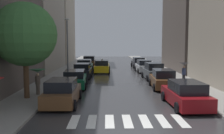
{
  "coord_description": "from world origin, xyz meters",
  "views": [
    {
      "loc": [
        -1.05,
        -9.69,
        3.99
      ],
      "look_at": [
        -0.43,
        18.45,
        1.19
      ],
      "focal_mm": 40.42,
      "sensor_mm": 36.0,
      "label": 1
    }
  ],
  "objects_px": {
    "pedestrian_near_tree": "(184,69)",
    "parked_car_left_fourth": "(85,66)",
    "taxi_midroad": "(102,67)",
    "parked_car_left_nearest": "(62,93)",
    "parked_car_right_fifth": "(138,63)",
    "parked_car_left_third": "(83,71)",
    "parked_car_right_second": "(163,80)",
    "parked_car_left_second": "(75,79)",
    "parked_car_left_fifth": "(89,62)",
    "parked_car_right_third": "(153,72)",
    "parked_car_right_fourth": "(144,66)",
    "lamp_post_left": "(67,42)",
    "parked_car_right_nearest": "(186,95)",
    "street_tree_left": "(25,34)",
    "pedestrian_far_side": "(38,75)"
  },
  "relations": [
    {
      "from": "taxi_midroad",
      "to": "parked_car_left_fifth",
      "type": "bearing_deg",
      "value": 17.67
    },
    {
      "from": "taxi_midroad",
      "to": "pedestrian_near_tree",
      "type": "xyz_separation_m",
      "value": [
        7.92,
        -9.55,
        0.73
      ]
    },
    {
      "from": "parked_car_right_nearest",
      "to": "street_tree_left",
      "type": "bearing_deg",
      "value": 77.64
    },
    {
      "from": "parked_car_right_nearest",
      "to": "pedestrian_near_tree",
      "type": "xyz_separation_m",
      "value": [
        2.45,
        8.34,
        0.74
      ]
    },
    {
      "from": "pedestrian_near_tree",
      "to": "parked_car_left_fourth",
      "type": "bearing_deg",
      "value": 54.39
    },
    {
      "from": "parked_car_right_second",
      "to": "taxi_midroad",
      "type": "bearing_deg",
      "value": 27.44
    },
    {
      "from": "parked_car_right_fourth",
      "to": "street_tree_left",
      "type": "bearing_deg",
      "value": 145.72
    },
    {
      "from": "parked_car_right_fifth",
      "to": "parked_car_right_second",
      "type": "bearing_deg",
      "value": 178.22
    },
    {
      "from": "parked_car_right_fifth",
      "to": "parked_car_right_third",
      "type": "bearing_deg",
      "value": 178.75
    },
    {
      "from": "parked_car_right_second",
      "to": "lamp_post_left",
      "type": "xyz_separation_m",
      "value": [
        -9.36,
        7.88,
        3.18
      ]
    },
    {
      "from": "parked_car_right_second",
      "to": "pedestrian_far_side",
      "type": "distance_m",
      "value": 10.37
    },
    {
      "from": "parked_car_left_fourth",
      "to": "taxi_midroad",
      "type": "height_order",
      "value": "taxi_midroad"
    },
    {
      "from": "parked_car_left_second",
      "to": "parked_car_right_nearest",
      "type": "height_order",
      "value": "parked_car_right_nearest"
    },
    {
      "from": "taxi_midroad",
      "to": "pedestrian_far_side",
      "type": "distance_m",
      "value": 15.4
    },
    {
      "from": "parked_car_right_nearest",
      "to": "pedestrian_far_side",
      "type": "relative_size",
      "value": 2.52
    },
    {
      "from": "parked_car_left_second",
      "to": "parked_car_left_fifth",
      "type": "bearing_deg",
      "value": -2.64
    },
    {
      "from": "taxi_midroad",
      "to": "pedestrian_far_side",
      "type": "height_order",
      "value": "pedestrian_far_side"
    },
    {
      "from": "parked_car_left_nearest",
      "to": "parked_car_left_fifth",
      "type": "xyz_separation_m",
      "value": [
        0.09,
        24.51,
        0.05
      ]
    },
    {
      "from": "parked_car_right_fourth",
      "to": "taxi_midroad",
      "type": "distance_m",
      "value": 5.55
    },
    {
      "from": "parked_car_left_nearest",
      "to": "parked_car_left_fifth",
      "type": "bearing_deg",
      "value": 0.16
    },
    {
      "from": "parked_car_right_fourth",
      "to": "parked_car_right_second",
      "type": "bearing_deg",
      "value": 178.25
    },
    {
      "from": "parked_car_left_second",
      "to": "parked_car_right_fourth",
      "type": "distance_m",
      "value": 13.66
    },
    {
      "from": "parked_car_right_second",
      "to": "parked_car_right_fourth",
      "type": "height_order",
      "value": "parked_car_right_second"
    },
    {
      "from": "parked_car_left_second",
      "to": "parked_car_right_fourth",
      "type": "relative_size",
      "value": 1.12
    },
    {
      "from": "parked_car_left_nearest",
      "to": "pedestrian_near_tree",
      "type": "height_order",
      "value": "pedestrian_near_tree"
    },
    {
      "from": "parked_car_right_second",
      "to": "parked_car_right_fifth",
      "type": "relative_size",
      "value": 0.95
    },
    {
      "from": "parked_car_right_third",
      "to": "parked_car_right_second",
      "type": "bearing_deg",
      "value": 175.58
    },
    {
      "from": "parked_car_left_second",
      "to": "parked_car_right_second",
      "type": "xyz_separation_m",
      "value": [
        7.66,
        -0.71,
        0.05
      ]
    },
    {
      "from": "parked_car_left_fourth",
      "to": "parked_car_right_nearest",
      "type": "bearing_deg",
      "value": -156.71
    },
    {
      "from": "pedestrian_far_side",
      "to": "parked_car_right_second",
      "type": "bearing_deg",
      "value": -0.9
    },
    {
      "from": "parked_car_right_fourth",
      "to": "parked_car_right_fifth",
      "type": "height_order",
      "value": "parked_car_right_fourth"
    },
    {
      "from": "parked_car_right_nearest",
      "to": "taxi_midroad",
      "type": "distance_m",
      "value": 18.7
    },
    {
      "from": "parked_car_left_third",
      "to": "parked_car_right_second",
      "type": "relative_size",
      "value": 0.96
    },
    {
      "from": "parked_car_right_third",
      "to": "lamp_post_left",
      "type": "distance_m",
      "value": 10.35
    },
    {
      "from": "parked_car_right_third",
      "to": "parked_car_left_fourth",
      "type": "bearing_deg",
      "value": 45.27
    },
    {
      "from": "parked_car_left_third",
      "to": "parked_car_right_fourth",
      "type": "relative_size",
      "value": 0.97
    },
    {
      "from": "parked_car_right_fourth",
      "to": "parked_car_right_fifth",
      "type": "relative_size",
      "value": 0.94
    },
    {
      "from": "parked_car_left_fifth",
      "to": "parked_car_right_second",
      "type": "distance_m",
      "value": 20.55
    },
    {
      "from": "parked_car_left_nearest",
      "to": "parked_car_right_fifth",
      "type": "relative_size",
      "value": 1.02
    },
    {
      "from": "parked_car_left_fourth",
      "to": "parked_car_left_fifth",
      "type": "relative_size",
      "value": 1.12
    },
    {
      "from": "parked_car_right_nearest",
      "to": "parked_car_right_third",
      "type": "bearing_deg",
      "value": -2.11
    },
    {
      "from": "parked_car_left_fourth",
      "to": "pedestrian_far_side",
      "type": "xyz_separation_m",
      "value": [
        -2.11,
        -15.46,
        0.8
      ]
    },
    {
      "from": "parked_car_right_fifth",
      "to": "pedestrian_far_side",
      "type": "xyz_separation_m",
      "value": [
        -10.07,
        -20.94,
        0.83
      ]
    },
    {
      "from": "parked_car_left_nearest",
      "to": "parked_car_right_second",
      "type": "distance_m",
      "value": 9.42
    },
    {
      "from": "parked_car_left_second",
      "to": "parked_car_left_third",
      "type": "relative_size",
      "value": 1.16
    },
    {
      "from": "parked_car_left_fifth",
      "to": "parked_car_right_nearest",
      "type": "bearing_deg",
      "value": -162.07
    },
    {
      "from": "parked_car_right_third",
      "to": "taxi_midroad",
      "type": "xyz_separation_m",
      "value": [
        -5.61,
        6.44,
        -0.07
      ]
    },
    {
      "from": "parked_car_left_second",
      "to": "parked_car_right_nearest",
      "type": "bearing_deg",
      "value": -134.19
    },
    {
      "from": "parked_car_left_nearest",
      "to": "parked_car_right_third",
      "type": "relative_size",
      "value": 1.07
    },
    {
      "from": "parked_car_left_fifth",
      "to": "parked_car_right_nearest",
      "type": "distance_m",
      "value": 26.36
    }
  ]
}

